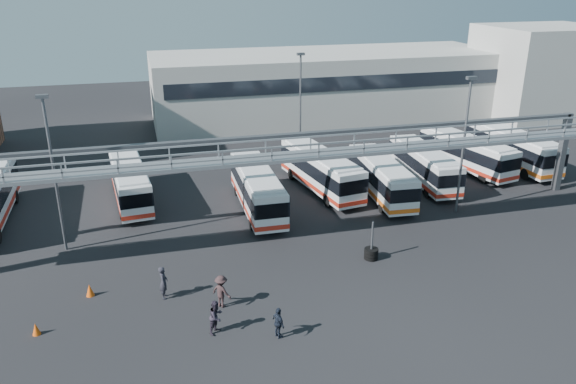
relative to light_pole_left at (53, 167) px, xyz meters
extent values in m
plane|color=black|center=(16.00, -8.00, -5.73)|extent=(140.00, 140.00, 0.00)
cube|color=#96999E|center=(16.00, -3.00, 0.37)|extent=(50.00, 1.80, 0.22)
cube|color=#96999E|center=(16.00, -3.85, 1.32)|extent=(50.00, 0.10, 0.10)
cube|color=#96999E|center=(16.00, -2.15, 1.32)|extent=(50.00, 0.10, 0.10)
cube|color=#4C4F54|center=(16.00, 1.00, 0.57)|extent=(45.00, 0.50, 0.35)
cube|color=#9E9E99|center=(28.00, 30.00, -1.73)|extent=(42.00, 14.00, 8.00)
cube|color=#B2B2AD|center=(54.00, 24.00, -0.23)|extent=(14.00, 12.00, 11.00)
cylinder|color=#4C4F54|center=(0.00, 0.00, -0.73)|extent=(0.18, 0.18, 10.00)
cube|color=#4C4F54|center=(0.00, 0.00, 4.37)|extent=(0.70, 0.35, 0.22)
cylinder|color=#4C4F54|center=(28.00, -1.00, -0.73)|extent=(0.18, 0.18, 10.00)
cube|color=#4C4F54|center=(28.00, -1.00, 4.37)|extent=(0.70, 0.35, 0.22)
cylinder|color=#4C4F54|center=(20.00, 14.00, -0.73)|extent=(0.18, 0.18, 10.00)
cube|color=#4C4F54|center=(20.00, 14.00, 4.37)|extent=(0.70, 0.35, 0.22)
cylinder|color=black|center=(-4.59, 9.47, -5.21)|extent=(0.33, 1.05, 1.04)
cube|color=silver|center=(4.22, 7.38, -4.05)|extent=(3.24, 10.28, 2.53)
cube|color=black|center=(4.22, 7.38, -3.75)|extent=(3.30, 10.34, 1.01)
cube|color=#B12615|center=(4.22, 7.38, -4.95)|extent=(3.29, 10.33, 0.32)
cube|color=silver|center=(4.22, 7.38, -2.71)|extent=(2.91, 9.25, 0.15)
cylinder|color=black|center=(3.50, 4.06, -5.27)|extent=(0.36, 0.94, 0.92)
cylinder|color=black|center=(5.55, 4.26, -5.27)|extent=(0.36, 0.94, 0.92)
cylinder|color=black|center=(2.89, 10.50, -5.27)|extent=(0.36, 0.94, 0.92)
cylinder|color=black|center=(4.94, 10.70, -5.27)|extent=(0.36, 0.94, 0.92)
cube|color=silver|center=(13.52, 3.25, -3.99)|extent=(2.57, 10.53, 2.62)
cube|color=black|center=(13.52, 3.25, -3.68)|extent=(2.63, 10.59, 1.05)
cube|color=#B12615|center=(13.52, 3.25, -4.92)|extent=(2.62, 10.58, 0.33)
cube|color=silver|center=(13.52, 3.25, -2.60)|extent=(2.31, 9.48, 0.15)
cylinder|color=black|center=(12.39, -0.09, -5.25)|extent=(0.30, 0.96, 0.95)
cylinder|color=black|center=(14.53, -0.13, -5.25)|extent=(0.30, 0.96, 0.95)
cylinder|color=black|center=(12.51, 6.62, -5.25)|extent=(0.30, 0.96, 0.95)
cylinder|color=black|center=(14.65, 6.58, -5.25)|extent=(0.30, 0.96, 0.95)
cube|color=silver|center=(19.44, 5.91, -3.95)|extent=(4.05, 10.97, 2.68)
cube|color=black|center=(19.44, 5.91, -3.63)|extent=(4.12, 11.04, 1.07)
cube|color=#B12615|center=(19.44, 5.91, -4.90)|extent=(4.11, 11.03, 0.34)
cube|color=silver|center=(19.44, 5.91, -2.53)|extent=(3.65, 9.87, 0.16)
cylinder|color=black|center=(18.88, 2.36, -5.24)|extent=(0.44, 1.01, 0.97)
cylinder|color=black|center=(21.06, 2.69, -5.24)|extent=(0.44, 1.01, 0.97)
cylinder|color=black|center=(17.83, 9.14, -5.24)|extent=(0.44, 1.01, 0.97)
cylinder|color=black|center=(20.00, 9.47, -5.24)|extent=(0.44, 1.01, 0.97)
cube|color=silver|center=(23.70, 3.40, -4.05)|extent=(2.98, 10.26, 2.53)
cube|color=black|center=(23.70, 3.40, -3.75)|extent=(3.04, 10.32, 1.01)
cube|color=#DE5E14|center=(23.70, 3.40, -4.94)|extent=(3.03, 10.31, 0.32)
cube|color=silver|center=(23.70, 3.40, -2.71)|extent=(2.68, 9.23, 0.15)
cylinder|color=black|center=(22.45, 0.24, -5.27)|extent=(0.34, 0.94, 0.92)
cylinder|color=black|center=(24.51, 0.10, -5.27)|extent=(0.34, 0.94, 0.92)
cylinder|color=black|center=(22.89, 6.70, -5.27)|extent=(0.34, 0.94, 0.92)
cylinder|color=black|center=(24.95, 6.57, -5.27)|extent=(0.34, 0.94, 0.92)
cube|color=silver|center=(28.46, 5.28, -4.06)|extent=(2.86, 10.18, 2.52)
cube|color=black|center=(28.46, 5.28, -3.76)|extent=(2.93, 10.24, 1.01)
cube|color=#B12615|center=(28.46, 5.28, -4.95)|extent=(2.92, 10.23, 0.32)
cube|color=silver|center=(28.46, 5.28, -2.73)|extent=(2.58, 9.16, 0.15)
cylinder|color=black|center=(27.25, 2.13, -5.27)|extent=(0.33, 0.93, 0.91)
cylinder|color=black|center=(29.30, 2.01, -5.27)|extent=(0.33, 0.93, 0.91)
cylinder|color=black|center=(27.63, 8.56, -5.27)|extent=(0.33, 0.93, 0.91)
cylinder|color=black|center=(29.67, 8.44, -5.27)|extent=(0.33, 0.93, 0.91)
cube|color=silver|center=(33.85, 7.38, -4.02)|extent=(4.38, 10.53, 2.57)
cube|color=black|center=(33.85, 7.38, -3.72)|extent=(4.45, 10.60, 1.03)
cube|color=#B12615|center=(33.85, 7.38, -4.93)|extent=(4.44, 10.59, 0.33)
cube|color=silver|center=(33.85, 7.38, -2.66)|extent=(3.94, 9.48, 0.15)
cylinder|color=black|center=(33.50, 3.94, -5.26)|extent=(0.46, 0.97, 0.93)
cylinder|color=black|center=(35.55, 4.37, -5.26)|extent=(0.46, 0.97, 0.93)
cylinder|color=black|center=(32.16, 10.38, -5.26)|extent=(0.46, 0.97, 0.93)
cylinder|color=black|center=(34.21, 10.81, -5.26)|extent=(0.46, 0.97, 0.93)
cube|color=silver|center=(38.54, 7.32, -3.91)|extent=(3.02, 11.04, 2.73)
cube|color=black|center=(38.54, 7.32, -3.59)|extent=(3.08, 11.11, 1.09)
cube|color=#DE5E14|center=(38.54, 7.32, -4.88)|extent=(3.07, 11.10, 0.35)
cube|color=silver|center=(38.54, 7.32, -2.47)|extent=(2.72, 9.94, 0.16)
cylinder|color=black|center=(37.59, 3.77, -5.23)|extent=(0.35, 1.01, 0.99)
cylinder|color=black|center=(39.84, 3.88, -5.23)|extent=(0.35, 1.01, 0.99)
cylinder|color=black|center=(37.25, 10.76, -5.23)|extent=(0.35, 1.01, 0.99)
cylinder|color=black|center=(39.49, 10.87, -5.23)|extent=(0.35, 1.01, 0.99)
imported|color=#212129|center=(5.88, -7.65, -4.77)|extent=(0.55, 0.75, 1.92)
imported|color=#27202D|center=(8.23, -11.62, -4.83)|extent=(1.09, 1.10, 1.79)
imported|color=#302021|center=(8.84, -9.34, -4.80)|extent=(1.32, 1.34, 1.85)
imported|color=black|center=(11.12, -12.85, -4.90)|extent=(0.68, 1.05, 1.66)
cone|color=#E7510C|center=(-0.53, -9.48, -5.41)|extent=(0.51, 0.51, 0.64)
cone|color=#E7510C|center=(1.86, -6.37, -5.37)|extent=(0.59, 0.59, 0.72)
cylinder|color=black|center=(18.79, -6.39, -5.60)|extent=(0.89, 0.89, 0.21)
cylinder|color=black|center=(18.79, -6.39, -5.37)|extent=(0.89, 0.89, 0.21)
cylinder|color=black|center=(18.79, -6.39, -5.13)|extent=(0.89, 0.89, 0.21)
cylinder|color=#4C4F54|center=(18.79, -6.39, -4.45)|extent=(0.13, 0.13, 2.56)
camera|label=1|loc=(5.53, -35.52, 11.14)|focal=35.00mm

